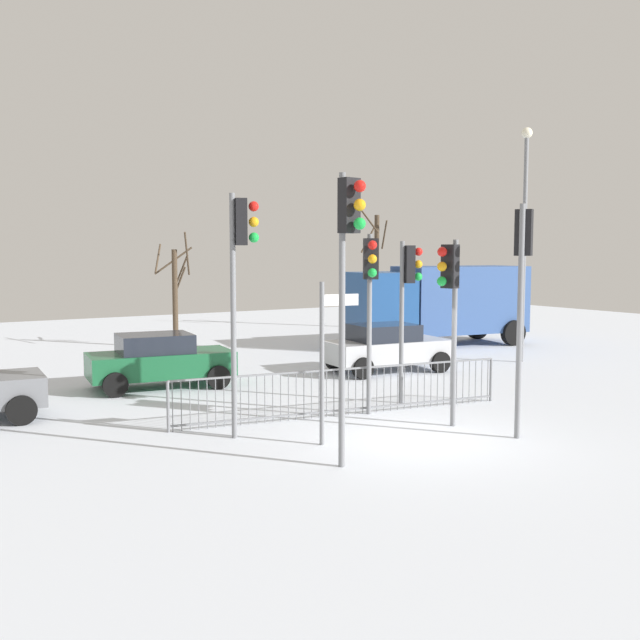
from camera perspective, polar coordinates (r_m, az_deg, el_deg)
name	(u,v)px	position (r m, az deg, el deg)	size (l,w,h in m)	color
ground_plane	(418,439)	(14.77, 7.58, -9.11)	(60.00, 60.00, 0.00)	silver
traffic_light_foreground_left	(450,290)	(15.42, 10.06, 2.27)	(0.57, 0.35, 3.92)	slate
traffic_light_rear_left	(348,254)	(12.21, 2.17, 5.14)	(0.35, 0.56, 4.97)	slate
traffic_light_mid_right	(370,283)	(16.31, 3.94, 2.88)	(0.41, 0.52, 4.06)	slate
traffic_light_foreground_right	(240,260)	(14.37, -6.22, 4.64)	(0.55, 0.38, 4.79)	slate
traffic_light_rear_right	(408,285)	(17.80, 6.83, 2.71)	(0.55, 0.37, 3.92)	slate
traffic_light_mid_left	(523,268)	(14.91, 15.43, 3.94)	(0.51, 0.42, 4.59)	slate
direction_sign_post	(325,354)	(13.89, 0.38, -2.66)	(0.78, 0.19, 3.11)	slate
pedestrian_guard_railing	(345,391)	(16.60, 1.94, -5.51)	(7.94, 1.23, 1.07)	slate
car_green_far	(159,360)	(20.33, -12.36, -3.02)	(3.99, 2.33, 1.47)	#195933
car_silver_trailing	(387,347)	(22.59, 5.18, -2.09)	(3.95, 2.25, 1.47)	#B2B5BA
delivery_truck	(440,301)	(29.18, 9.29, 1.45)	(7.32, 3.62, 3.10)	#33518C
street_lamp	(525,222)	(25.24, 15.58, 7.30)	(0.36, 0.36, 7.69)	slate
bare_tree_left	(175,292)	(28.57, -11.16, 2.17)	(1.81, 1.64, 4.41)	#473828
bare_tree_centre	(376,267)	(35.52, 4.38, 4.08)	(1.34, 1.45, 5.89)	#473828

